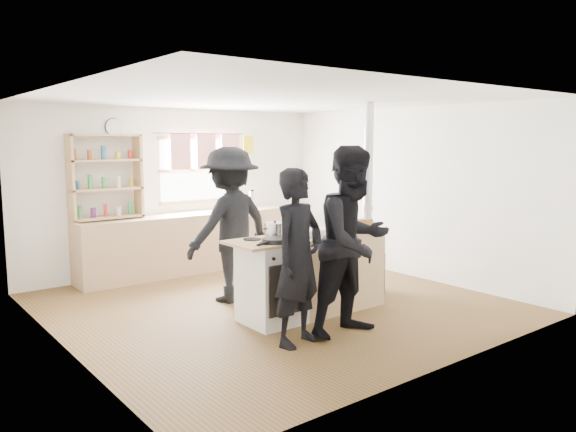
# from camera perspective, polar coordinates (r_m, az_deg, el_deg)

# --- Properties ---
(ground) EXTENTS (5.00, 5.00, 0.01)m
(ground) POSITION_cam_1_polar(r_m,az_deg,el_deg) (7.03, -1.37, -8.96)
(ground) COLOR brown
(ground) RESTS_ON ground
(back_counter) EXTENTS (3.40, 0.55, 0.90)m
(back_counter) POSITION_cam_1_polar(r_m,az_deg,el_deg) (8.76, -10.09, -2.70)
(back_counter) COLOR tan
(back_counter) RESTS_ON ground
(shelving_unit) EXTENTS (1.00, 0.28, 1.20)m
(shelving_unit) POSITION_cam_1_polar(r_m,az_deg,el_deg) (8.26, -18.04, 3.85)
(shelving_unit) COLOR tan
(shelving_unit) RESTS_ON back_counter
(thermos) EXTENTS (0.10, 0.10, 0.29)m
(thermos) POSITION_cam_1_polar(r_m,az_deg,el_deg) (9.29, -3.68, 1.67)
(thermos) COLOR silver
(thermos) RESTS_ON back_counter
(cooking_island) EXTENTS (1.97, 0.64, 0.93)m
(cooking_island) POSITION_cam_1_polar(r_m,az_deg,el_deg) (6.58, 2.51, -5.88)
(cooking_island) COLOR white
(cooking_island) RESTS_ON ground
(skillet_greens) EXTENTS (0.35, 0.35, 0.05)m
(skillet_greens) POSITION_cam_1_polar(r_m,az_deg,el_deg) (5.95, -1.34, -2.48)
(skillet_greens) COLOR black
(skillet_greens) RESTS_ON cooking_island
(roast_tray) EXTENTS (0.39, 0.30, 0.07)m
(roast_tray) POSITION_cam_1_polar(r_m,az_deg,el_deg) (6.44, 2.72, -1.60)
(roast_tray) COLOR silver
(roast_tray) RESTS_ON cooking_island
(stockpot_stove) EXTENTS (0.24, 0.24, 0.20)m
(stockpot_stove) POSITION_cam_1_polar(r_m,az_deg,el_deg) (6.26, -1.34, -1.43)
(stockpot_stove) COLOR silver
(stockpot_stove) RESTS_ON cooking_island
(stockpot_counter) EXTENTS (0.26, 0.26, 0.20)m
(stockpot_counter) POSITION_cam_1_polar(r_m,az_deg,el_deg) (6.85, 5.38, -0.67)
(stockpot_counter) COLOR #BABABD
(stockpot_counter) RESTS_ON cooking_island
(bread_board) EXTENTS (0.29, 0.21, 0.12)m
(bread_board) POSITION_cam_1_polar(r_m,az_deg,el_deg) (6.97, 7.68, -0.88)
(bread_board) COLOR tan
(bread_board) RESTS_ON cooking_island
(flue_heater) EXTENTS (0.35, 0.35, 2.50)m
(flue_heater) POSITION_cam_1_polar(r_m,az_deg,el_deg) (7.48, 8.01, -2.91)
(flue_heater) COLOR black
(flue_heater) RESTS_ON ground
(person_near_left) EXTENTS (0.72, 0.56, 1.75)m
(person_near_left) POSITION_cam_1_polar(r_m,az_deg,el_deg) (5.50, 1.05, -4.22)
(person_near_left) COLOR black
(person_near_left) RESTS_ON ground
(person_near_right) EXTENTS (0.97, 0.76, 1.96)m
(person_near_right) POSITION_cam_1_polar(r_m,az_deg,el_deg) (5.80, 6.71, -2.58)
(person_near_right) COLOR black
(person_near_right) RESTS_ON ground
(person_far) EXTENTS (1.35, 0.92, 1.93)m
(person_far) POSITION_cam_1_polar(r_m,az_deg,el_deg) (7.04, -5.92, -0.88)
(person_far) COLOR black
(person_far) RESTS_ON ground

